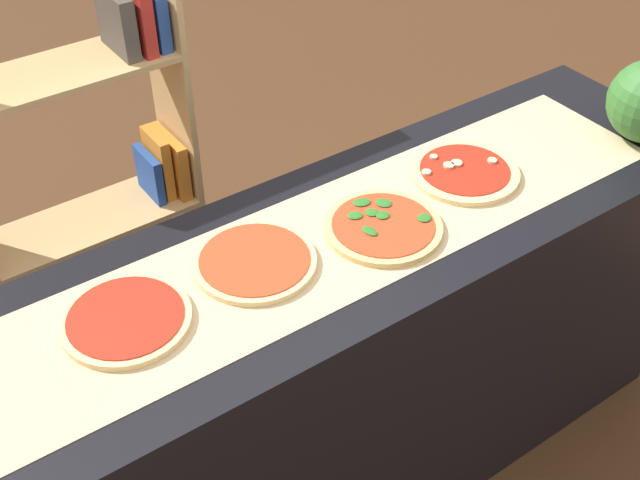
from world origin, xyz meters
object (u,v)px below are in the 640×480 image
(pizza_plain_0, at_px, (126,319))
(bookshelf, at_px, (102,163))
(pizza_plain_1, at_px, (255,261))
(pizza_mushroom_3, at_px, (464,172))
(pizza_spinach_2, at_px, (383,226))

(pizza_plain_0, relative_size, bookshelf, 0.17)
(pizza_plain_1, distance_m, pizza_mushroom_3, 0.63)
(pizza_plain_0, xyz_separation_m, pizza_mushroom_3, (0.95, -0.01, -0.00))
(pizza_plain_0, distance_m, pizza_spinach_2, 0.64)
(pizza_plain_0, bearing_deg, pizza_plain_1, 0.59)
(pizza_plain_1, relative_size, pizza_spinach_2, 0.99)
(pizza_plain_1, height_order, pizza_mushroom_3, pizza_mushroom_3)
(pizza_plain_1, height_order, pizza_spinach_2, pizza_spinach_2)
(pizza_plain_0, relative_size, pizza_spinach_2, 0.97)
(pizza_spinach_2, height_order, bookshelf, bookshelf)
(bookshelf, bearing_deg, pizza_plain_0, -107.73)
(pizza_plain_0, distance_m, bookshelf, 0.98)
(pizza_spinach_2, xyz_separation_m, pizza_mushroom_3, (0.32, 0.06, -0.00))
(pizza_spinach_2, bearing_deg, pizza_mushroom_3, 10.39)
(pizza_plain_1, xyz_separation_m, bookshelf, (-0.03, 0.90, -0.23))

